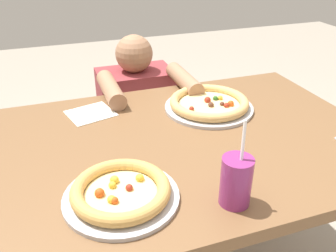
# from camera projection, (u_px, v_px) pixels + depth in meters

# --- Properties ---
(dining_table) EXTENTS (1.27, 0.88, 0.75)m
(dining_table) POSITION_uv_depth(u_px,v_px,m) (186.00, 165.00, 1.25)
(dining_table) COLOR brown
(dining_table) RESTS_ON ground
(pizza_near) EXTENTS (0.30, 0.30, 0.05)m
(pizza_near) POSITION_uv_depth(u_px,v_px,m) (121.00, 192.00, 0.92)
(pizza_near) COLOR #B7B7BC
(pizza_near) RESTS_ON dining_table
(pizza_far) EXTENTS (0.34, 0.34, 0.05)m
(pizza_far) POSITION_uv_depth(u_px,v_px,m) (209.00, 104.00, 1.38)
(pizza_far) COLOR #B7B7BC
(pizza_far) RESTS_ON dining_table
(drink_cup_colored) EXTENTS (0.08, 0.08, 0.23)m
(drink_cup_colored) POSITION_uv_depth(u_px,v_px,m) (236.00, 181.00, 0.89)
(drink_cup_colored) COLOR #8C2D72
(drink_cup_colored) RESTS_ON dining_table
(paper_napkin) EXTENTS (0.19, 0.18, 0.00)m
(paper_napkin) POSITION_uv_depth(u_px,v_px,m) (91.00, 113.00, 1.35)
(paper_napkin) COLOR white
(paper_napkin) RESTS_ON dining_table
(diner_seated) EXTENTS (0.39, 0.51, 0.94)m
(diner_seated) POSITION_uv_depth(u_px,v_px,m) (138.00, 133.00, 1.87)
(diner_seated) COLOR #333847
(diner_seated) RESTS_ON ground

